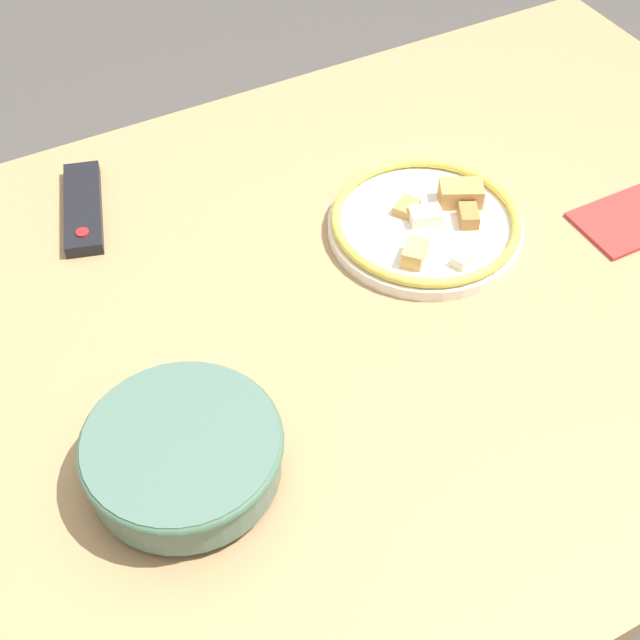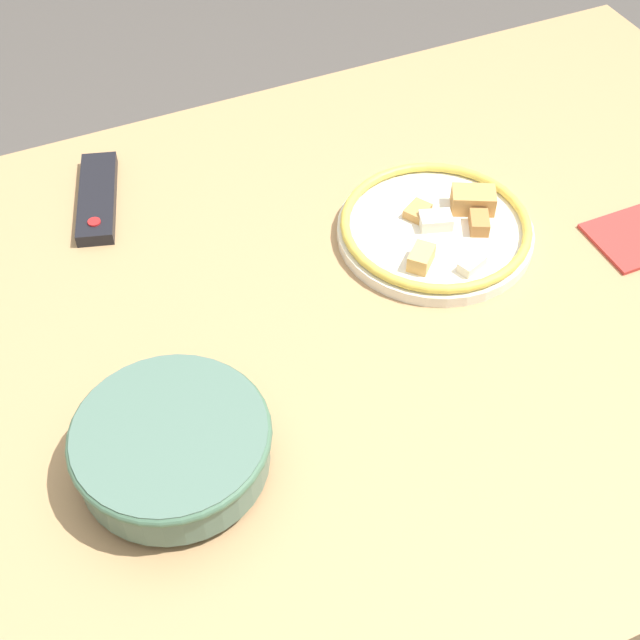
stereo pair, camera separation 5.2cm
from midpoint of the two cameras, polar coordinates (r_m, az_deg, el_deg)
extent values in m
plane|color=#4C4742|center=(1.85, 2.58, -15.37)|extent=(8.00, 8.00, 0.00)
cube|color=tan|center=(1.23, 3.74, 0.36)|extent=(1.60, 1.06, 0.04)
cylinder|color=tan|center=(2.09, 15.64, 7.86)|extent=(0.06, 0.06, 0.72)
cylinder|color=#4C6B5B|center=(1.06, -7.81, -9.13)|extent=(0.10, 0.10, 0.01)
cylinder|color=#4C6B5B|center=(1.03, -8.02, -8.01)|extent=(0.22, 0.22, 0.06)
cylinder|color=#B75B23|center=(1.03, -7.99, -8.16)|extent=(0.20, 0.20, 0.05)
torus|color=#42664C|center=(1.01, -8.15, -7.32)|extent=(0.23, 0.23, 0.01)
cylinder|color=silver|center=(1.32, 8.47, 5.56)|extent=(0.29, 0.29, 0.02)
torus|color=gold|center=(1.31, 8.55, 6.08)|extent=(0.28, 0.28, 0.01)
cube|color=tan|center=(1.25, 7.68, 3.94)|extent=(0.05, 0.05, 0.02)
cube|color=silver|center=(1.31, 8.54, 6.28)|extent=(0.05, 0.04, 0.02)
cube|color=tan|center=(1.34, 10.87, 7.53)|extent=(0.08, 0.07, 0.03)
cube|color=tan|center=(1.33, 7.38, 6.91)|extent=(0.05, 0.04, 0.01)
cube|color=#B2753D|center=(1.32, 11.27, 6.10)|extent=(0.04, 0.05, 0.02)
cube|color=silver|center=(1.26, 10.87, 3.52)|extent=(0.05, 0.04, 0.02)
cube|color=black|center=(1.40, -13.03, 7.62)|extent=(0.11, 0.20, 0.02)
cylinder|color=red|center=(1.34, -13.19, 6.11)|extent=(0.02, 0.02, 0.00)
camera|label=1|loc=(0.03, -88.71, 1.43)|focal=50.00mm
camera|label=2|loc=(0.03, 91.29, -1.43)|focal=50.00mm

